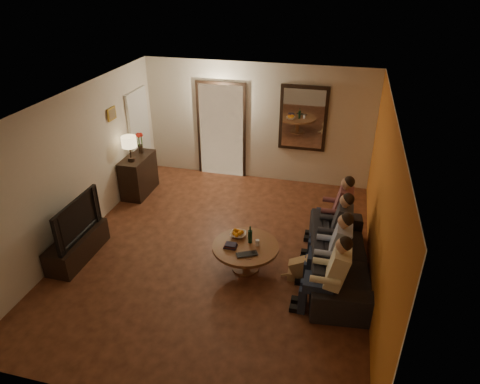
% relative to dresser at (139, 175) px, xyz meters
% --- Properties ---
extents(floor, '(5.00, 6.00, 0.01)m').
position_rel_dresser_xyz_m(floor, '(2.25, -1.64, -0.42)').
color(floor, '#472213').
rests_on(floor, ground).
extents(ceiling, '(5.00, 6.00, 0.01)m').
position_rel_dresser_xyz_m(ceiling, '(2.25, -1.64, 2.18)').
color(ceiling, white).
rests_on(ceiling, back_wall).
extents(back_wall, '(5.00, 0.02, 2.60)m').
position_rel_dresser_xyz_m(back_wall, '(2.25, 1.36, 0.88)').
color(back_wall, beige).
rests_on(back_wall, floor).
extents(front_wall, '(5.00, 0.02, 2.60)m').
position_rel_dresser_xyz_m(front_wall, '(2.25, -4.64, 0.88)').
color(front_wall, beige).
rests_on(front_wall, floor).
extents(left_wall, '(0.02, 6.00, 2.60)m').
position_rel_dresser_xyz_m(left_wall, '(-0.25, -1.64, 0.88)').
color(left_wall, beige).
rests_on(left_wall, floor).
extents(right_wall, '(0.02, 6.00, 2.60)m').
position_rel_dresser_xyz_m(right_wall, '(4.75, -1.64, 0.88)').
color(right_wall, beige).
rests_on(right_wall, floor).
extents(orange_accent, '(0.01, 6.00, 2.60)m').
position_rel_dresser_xyz_m(orange_accent, '(4.74, -1.64, 0.88)').
color(orange_accent, orange).
rests_on(orange_accent, right_wall).
extents(kitchen_doorway, '(1.00, 0.06, 2.10)m').
position_rel_dresser_xyz_m(kitchen_doorway, '(1.45, 1.34, 0.63)').
color(kitchen_doorway, '#FFE0A5').
rests_on(kitchen_doorway, floor).
extents(door_trim, '(1.12, 0.04, 2.22)m').
position_rel_dresser_xyz_m(door_trim, '(1.45, 1.33, 0.63)').
color(door_trim, black).
rests_on(door_trim, floor).
extents(fridge_glimpse, '(0.45, 0.03, 1.70)m').
position_rel_dresser_xyz_m(fridge_glimpse, '(1.70, 1.34, 0.48)').
color(fridge_glimpse, silver).
rests_on(fridge_glimpse, floor).
extents(mirror_frame, '(1.00, 0.05, 1.40)m').
position_rel_dresser_xyz_m(mirror_frame, '(3.25, 1.32, 1.08)').
color(mirror_frame, black).
rests_on(mirror_frame, back_wall).
extents(mirror_glass, '(0.86, 0.02, 1.26)m').
position_rel_dresser_xyz_m(mirror_glass, '(3.25, 1.29, 1.08)').
color(mirror_glass, white).
rests_on(mirror_glass, back_wall).
extents(white_door, '(0.06, 0.85, 2.04)m').
position_rel_dresser_xyz_m(white_door, '(-0.21, 0.66, 0.60)').
color(white_door, white).
rests_on(white_door, floor).
extents(framed_art, '(0.03, 0.28, 0.24)m').
position_rel_dresser_xyz_m(framed_art, '(-0.22, -0.34, 1.43)').
color(framed_art, '#B28C33').
rests_on(framed_art, left_wall).
extents(art_canvas, '(0.01, 0.22, 0.18)m').
position_rel_dresser_xyz_m(art_canvas, '(-0.21, -0.34, 1.43)').
color(art_canvas, brown).
rests_on(art_canvas, left_wall).
extents(dresser, '(0.45, 0.94, 0.84)m').
position_rel_dresser_xyz_m(dresser, '(0.00, 0.00, 0.00)').
color(dresser, black).
rests_on(dresser, floor).
extents(table_lamp, '(0.30, 0.30, 0.54)m').
position_rel_dresser_xyz_m(table_lamp, '(0.00, -0.22, 0.69)').
color(table_lamp, beige).
rests_on(table_lamp, dresser).
extents(flower_vase, '(0.14, 0.14, 0.44)m').
position_rel_dresser_xyz_m(flower_vase, '(0.00, 0.22, 0.64)').
color(flower_vase, red).
rests_on(flower_vase, dresser).
extents(tv_stand, '(0.45, 1.26, 0.42)m').
position_rel_dresser_xyz_m(tv_stand, '(0.00, -2.35, -0.21)').
color(tv_stand, black).
rests_on(tv_stand, floor).
extents(tv, '(1.18, 0.15, 0.68)m').
position_rel_dresser_xyz_m(tv, '(0.00, -2.35, 0.34)').
color(tv, black).
rests_on(tv, tv_stand).
extents(sofa, '(2.40, 1.14, 0.68)m').
position_rel_dresser_xyz_m(sofa, '(4.26, -1.75, -0.08)').
color(sofa, black).
rests_on(sofa, floor).
extents(person_a, '(0.60, 0.40, 1.20)m').
position_rel_dresser_xyz_m(person_a, '(4.16, -2.65, 0.18)').
color(person_a, tan).
rests_on(person_a, sofa).
extents(person_b, '(0.60, 0.40, 1.20)m').
position_rel_dresser_xyz_m(person_b, '(4.16, -2.05, 0.18)').
color(person_b, tan).
rests_on(person_b, sofa).
extents(person_c, '(0.60, 0.40, 1.20)m').
position_rel_dresser_xyz_m(person_c, '(4.16, -1.45, 0.18)').
color(person_c, tan).
rests_on(person_c, sofa).
extents(person_d, '(0.60, 0.40, 1.20)m').
position_rel_dresser_xyz_m(person_d, '(4.16, -0.85, 0.18)').
color(person_d, tan).
rests_on(person_d, sofa).
extents(dog, '(0.57, 0.26, 0.56)m').
position_rel_dresser_xyz_m(dog, '(3.75, -2.02, -0.14)').
color(dog, olive).
rests_on(dog, floor).
extents(coffee_table, '(1.19, 1.19, 0.45)m').
position_rel_dresser_xyz_m(coffee_table, '(2.80, -1.97, -0.19)').
color(coffee_table, brown).
rests_on(coffee_table, floor).
extents(bowl, '(0.26, 0.26, 0.06)m').
position_rel_dresser_xyz_m(bowl, '(2.62, -1.75, 0.06)').
color(bowl, white).
rests_on(bowl, coffee_table).
extents(oranges, '(0.20, 0.20, 0.08)m').
position_rel_dresser_xyz_m(oranges, '(2.62, -1.75, 0.13)').
color(oranges, orange).
rests_on(oranges, bowl).
extents(wine_bottle, '(0.07, 0.07, 0.31)m').
position_rel_dresser_xyz_m(wine_bottle, '(2.85, -1.87, 0.19)').
color(wine_bottle, black).
rests_on(wine_bottle, coffee_table).
extents(wine_glass, '(0.06, 0.06, 0.10)m').
position_rel_dresser_xyz_m(wine_glass, '(2.98, -1.92, 0.08)').
color(wine_glass, silver).
rests_on(wine_glass, coffee_table).
extents(book_stack, '(0.20, 0.15, 0.07)m').
position_rel_dresser_xyz_m(book_stack, '(2.58, -2.07, 0.07)').
color(book_stack, black).
rests_on(book_stack, coffee_table).
extents(laptop, '(0.39, 0.34, 0.03)m').
position_rel_dresser_xyz_m(laptop, '(2.90, -2.25, 0.04)').
color(laptop, black).
rests_on(laptop, coffee_table).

